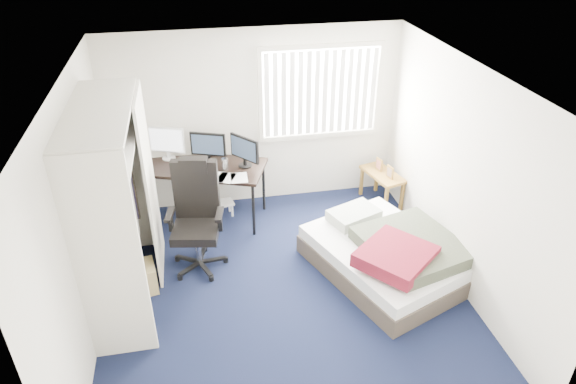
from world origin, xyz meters
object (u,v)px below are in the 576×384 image
at_px(desk, 203,163).
at_px(nightstand, 382,177).
at_px(office_chair, 197,227).
at_px(bed, 389,255).

xyz_separation_m(desk, nightstand, (2.51, -0.13, -0.40)).
distance_m(desk, nightstand, 2.55).
height_order(office_chair, nightstand, office_chair).
bearing_deg(office_chair, desk, 81.88).
relative_size(office_chair, nightstand, 1.76).
relative_size(desk, bed, 0.83).
xyz_separation_m(office_chair, bed, (2.19, -0.64, -0.26)).
height_order(office_chair, bed, office_chair).
distance_m(office_chair, bed, 2.30).
xyz_separation_m(office_chair, nightstand, (2.66, 0.92, -0.10)).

